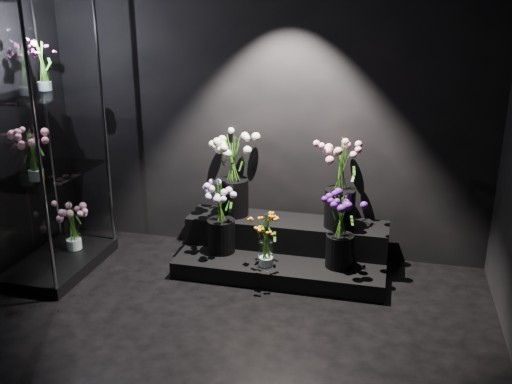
% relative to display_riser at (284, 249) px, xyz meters
% --- Properties ---
extents(floor, '(4.00, 4.00, 0.00)m').
position_rel_display_riser_xyz_m(floor, '(-0.26, -1.64, -0.17)').
color(floor, black).
rests_on(floor, ground).
extents(wall_back, '(4.00, 0.00, 4.00)m').
position_rel_display_riser_xyz_m(wall_back, '(-0.26, 0.36, 1.23)').
color(wall_back, black).
rests_on(wall_back, floor).
extents(display_riser, '(1.79, 0.80, 0.40)m').
position_rel_display_riser_xyz_m(display_riser, '(0.00, 0.00, 0.00)').
color(display_riser, black).
rests_on(display_riser, floor).
extents(display_case, '(0.62, 1.03, 2.27)m').
position_rel_display_riser_xyz_m(display_case, '(-1.93, -0.53, 0.97)').
color(display_case, black).
rests_on(display_case, floor).
extents(bouquet_orange_bells, '(0.25, 0.25, 0.46)m').
position_rel_display_riser_xyz_m(bouquet_orange_bells, '(-0.09, -0.34, 0.22)').
color(bouquet_orange_bells, white).
rests_on(bouquet_orange_bells, display_riser).
extents(bouquet_lilac, '(0.43, 0.43, 0.64)m').
position_rel_display_riser_xyz_m(bouquet_lilac, '(-0.54, -0.15, 0.34)').
color(bouquet_lilac, black).
rests_on(bouquet_lilac, display_riser).
extents(bouquet_purple, '(0.37, 0.37, 0.64)m').
position_rel_display_riser_xyz_m(bouquet_purple, '(0.50, -0.20, 0.35)').
color(bouquet_purple, black).
rests_on(bouquet_purple, display_riser).
extents(bouquet_cream_roses, '(0.49, 0.49, 0.73)m').
position_rel_display_riser_xyz_m(bouquet_cream_roses, '(-0.50, 0.12, 0.65)').
color(bouquet_cream_roses, black).
rests_on(bouquet_cream_roses, display_riser).
extents(bouquet_pink_roses, '(0.51, 0.51, 0.77)m').
position_rel_display_riser_xyz_m(bouquet_pink_roses, '(0.46, 0.07, 0.67)').
color(bouquet_pink_roses, black).
rests_on(bouquet_pink_roses, display_riser).
extents(bouquet_case_pink, '(0.32, 0.32, 0.42)m').
position_rel_display_riser_xyz_m(bouquet_case_pink, '(-1.91, -0.72, 0.94)').
color(bouquet_case_pink, white).
rests_on(bouquet_case_pink, display_case).
extents(bouquet_case_magenta, '(0.24, 0.24, 0.41)m').
position_rel_display_riser_xyz_m(bouquet_case_magenta, '(-1.95, -0.39, 1.60)').
color(bouquet_case_magenta, white).
rests_on(bouquet_case_magenta, display_case).
extents(bouquet_case_base_pink, '(0.41, 0.41, 0.45)m').
position_rel_display_riser_xyz_m(bouquet_case_base_pink, '(-1.88, -0.33, 0.18)').
color(bouquet_case_base_pink, white).
rests_on(bouquet_case_base_pink, display_case).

